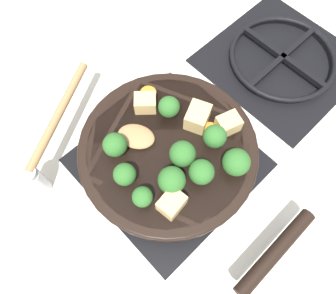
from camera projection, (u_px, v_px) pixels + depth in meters
The scene contains 21 objects.
ground_plane at pixel (168, 163), 0.66m from camera, with size 2.40×2.40×0.00m, color silver.
front_burner_grate at pixel (168, 161), 0.64m from camera, with size 0.31×0.31×0.03m.
rear_burner_grate at pixel (282, 59), 0.75m from camera, with size 0.31×0.31×0.03m.
skillet_pan at pixel (169, 153), 0.60m from camera, with size 0.42×0.33×0.05m.
wooden_spoon at pixel (91, 124), 0.60m from camera, with size 0.24×0.22×0.02m.
tofu_cube_center_large at pixel (228, 124), 0.59m from camera, with size 0.04×0.03×0.03m, color #DBB770.
tofu_cube_near_handle at pixel (172, 203), 0.53m from camera, with size 0.04×0.03×0.03m, color #DBB770.
tofu_cube_east_chunk at pixel (145, 103), 0.60m from camera, with size 0.04×0.03×0.03m, color #DBB770.
tofu_cube_west_chunk at pixel (197, 117), 0.59m from camera, with size 0.05×0.04×0.04m, color #DBB770.
broccoli_floret_near_spoon at pixel (184, 153), 0.55m from camera, with size 0.05×0.05×0.05m.
broccoli_floret_center_top at pixel (200, 173), 0.54m from camera, with size 0.04×0.04×0.05m.
broccoli_floret_east_rim at pixel (125, 174), 0.54m from camera, with size 0.04×0.04×0.05m.
broccoli_floret_west_rim at pixel (172, 180), 0.53m from camera, with size 0.05×0.05×0.05m.
broccoli_floret_north_edge at pixel (142, 197), 0.52m from camera, with size 0.03×0.03×0.04m.
broccoli_floret_south_cluster at pixel (169, 107), 0.59m from camera, with size 0.04×0.04×0.05m.
broccoli_floret_mid_floret at pixel (215, 136), 0.56m from camera, with size 0.04×0.04×0.05m.
broccoli_floret_small_inner at pixel (236, 162), 0.54m from camera, with size 0.05×0.05×0.05m.
broccoli_floret_tall_stem at pixel (115, 145), 0.56m from camera, with size 0.04×0.04×0.05m.
carrot_slice_orange_thin at pixel (148, 93), 0.63m from camera, with size 0.03×0.03×0.01m, color orange.
carrot_slice_near_center at pixel (210, 130), 0.60m from camera, with size 0.03×0.03×0.01m, color orange.
salt_shaker at pixel (35, 181), 0.59m from camera, with size 0.04×0.04×0.09m.
Camera 1 is at (0.17, -0.17, 0.61)m, focal length 35.00 mm.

